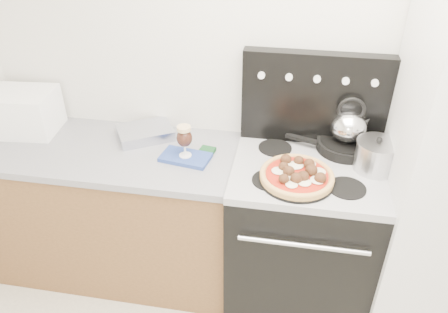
% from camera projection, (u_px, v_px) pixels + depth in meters
% --- Properties ---
extents(room_shell, '(3.52, 3.01, 2.52)m').
position_uv_depth(room_shell, '(289.00, 237.00, 1.31)').
color(room_shell, beige).
rests_on(room_shell, ground).
extents(base_cabinet, '(1.45, 0.60, 0.86)m').
position_uv_depth(base_cabinet, '(116.00, 213.00, 2.65)').
color(base_cabinet, brown).
rests_on(base_cabinet, ground).
extents(countertop, '(1.48, 0.63, 0.04)m').
position_uv_depth(countertop, '(105.00, 151.00, 2.40)').
color(countertop, gray).
rests_on(countertop, base_cabinet).
extents(stove_body, '(0.76, 0.65, 0.88)m').
position_uv_depth(stove_body, '(300.00, 237.00, 2.46)').
color(stove_body, black).
rests_on(stove_body, ground).
extents(cooktop, '(0.76, 0.65, 0.04)m').
position_uv_depth(cooktop, '(308.00, 170.00, 2.21)').
color(cooktop, '#ADADB2').
rests_on(cooktop, stove_body).
extents(backguard, '(0.76, 0.08, 0.50)m').
position_uv_depth(backguard, '(314.00, 99.00, 2.29)').
color(backguard, black).
rests_on(backguard, cooktop).
extents(toaster_oven, '(0.41, 0.32, 0.24)m').
position_uv_depth(toaster_oven, '(22.00, 111.00, 2.50)').
color(toaster_oven, white).
rests_on(toaster_oven, countertop).
extents(foil_sheet, '(0.37, 0.34, 0.06)m').
position_uv_depth(foil_sheet, '(145.00, 133.00, 2.47)').
color(foil_sheet, silver).
rests_on(foil_sheet, countertop).
extents(oven_mitt, '(0.28, 0.19, 0.02)m').
position_uv_depth(oven_mitt, '(186.00, 157.00, 2.29)').
color(oven_mitt, '#294292').
rests_on(oven_mitt, countertop).
extents(beer_glass, '(0.08, 0.08, 0.18)m').
position_uv_depth(beer_glass, '(185.00, 141.00, 2.24)').
color(beer_glass, '#331911').
rests_on(beer_glass, oven_mitt).
extents(pizza_pan, '(0.44, 0.44, 0.01)m').
position_uv_depth(pizza_pan, '(296.00, 180.00, 2.10)').
color(pizza_pan, black).
rests_on(pizza_pan, cooktop).
extents(pizza, '(0.36, 0.36, 0.05)m').
position_uv_depth(pizza, '(297.00, 174.00, 2.08)').
color(pizza, '#EBB367').
rests_on(pizza, pizza_pan).
extents(skillet, '(0.38, 0.38, 0.05)m').
position_uv_depth(skillet, '(345.00, 145.00, 2.33)').
color(skillet, black).
rests_on(skillet, cooktop).
extents(tea_kettle, '(0.22, 0.22, 0.21)m').
position_uv_depth(tea_kettle, '(349.00, 123.00, 2.25)').
color(tea_kettle, silver).
rests_on(tea_kettle, skillet).
extents(stock_pot, '(0.21, 0.21, 0.15)m').
position_uv_depth(stock_pot, '(376.00, 157.00, 2.15)').
color(stock_pot, silver).
rests_on(stock_pot, cooktop).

